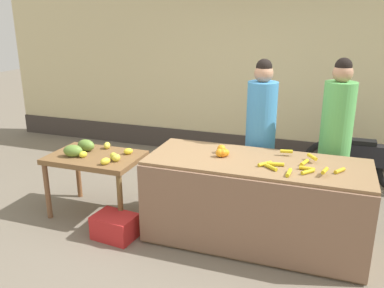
{
  "coord_description": "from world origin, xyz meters",
  "views": [
    {
      "loc": [
        1.14,
        -3.79,
        2.29
      ],
      "look_at": [
        -0.24,
        0.15,
        0.95
      ],
      "focal_mm": 37.75,
      "sensor_mm": 36.0,
      "label": 1
    }
  ],
  "objects_px": {
    "vendor_woman_green_shirt": "(335,143)",
    "produce_sack": "(183,176)",
    "parked_motorcycle": "(364,162)",
    "produce_crate": "(115,226)",
    "vendor_woman_blue_shirt": "(260,138)"
  },
  "relations": [
    {
      "from": "vendor_woman_green_shirt",
      "to": "produce_sack",
      "type": "distance_m",
      "value": 1.96
    },
    {
      "from": "parked_motorcycle",
      "to": "produce_crate",
      "type": "bearing_deg",
      "value": -138.81
    },
    {
      "from": "produce_crate",
      "to": "produce_sack",
      "type": "relative_size",
      "value": 0.86
    },
    {
      "from": "vendor_woman_green_shirt",
      "to": "parked_motorcycle",
      "type": "distance_m",
      "value": 1.25
    },
    {
      "from": "produce_crate",
      "to": "vendor_woman_blue_shirt",
      "type": "bearing_deg",
      "value": 40.52
    },
    {
      "from": "vendor_woman_blue_shirt",
      "to": "produce_sack",
      "type": "distance_m",
      "value": 1.23
    },
    {
      "from": "vendor_woman_green_shirt",
      "to": "parked_motorcycle",
      "type": "xyz_separation_m",
      "value": [
        0.41,
        1.05,
        -0.54
      ]
    },
    {
      "from": "vendor_woman_green_shirt",
      "to": "vendor_woman_blue_shirt",
      "type": "bearing_deg",
      "value": -176.2
    },
    {
      "from": "parked_motorcycle",
      "to": "produce_crate",
      "type": "relative_size",
      "value": 3.64
    },
    {
      "from": "vendor_woman_blue_shirt",
      "to": "vendor_woman_green_shirt",
      "type": "distance_m",
      "value": 0.82
    },
    {
      "from": "parked_motorcycle",
      "to": "produce_sack",
      "type": "relative_size",
      "value": 3.12
    },
    {
      "from": "parked_motorcycle",
      "to": "produce_crate",
      "type": "xyz_separation_m",
      "value": [
        -2.54,
        -2.23,
        -0.27
      ]
    },
    {
      "from": "vendor_woman_green_shirt",
      "to": "parked_motorcycle",
      "type": "relative_size",
      "value": 1.17
    },
    {
      "from": "vendor_woman_blue_shirt",
      "to": "produce_sack",
      "type": "relative_size",
      "value": 3.57
    },
    {
      "from": "vendor_woman_blue_shirt",
      "to": "produce_crate",
      "type": "height_order",
      "value": "vendor_woman_blue_shirt"
    }
  ]
}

